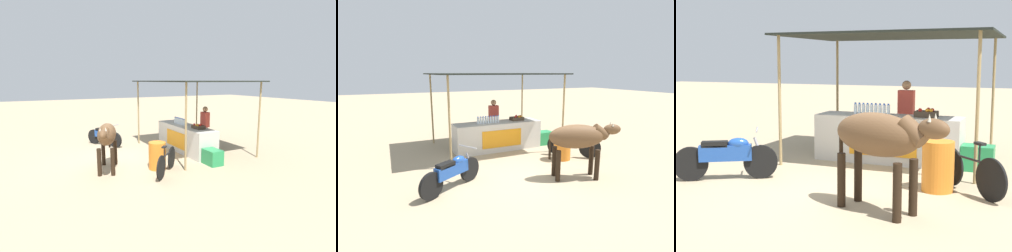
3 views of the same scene
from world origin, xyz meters
TOP-DOWN VIEW (x-y plane):
  - ground_plane at (0.00, 0.00)m, footprint 60.00×60.00m
  - stall_counter at (0.00, 2.20)m, footprint 3.00×0.82m
  - stall_awning at (0.00, 2.50)m, footprint 4.20×3.20m
  - water_bottle_row at (-0.35, 2.15)m, footprint 0.79×0.07m
  - fruit_crate at (0.78, 2.24)m, footprint 0.44×0.32m
  - vendor_behind_counter at (0.17, 2.95)m, footprint 0.34×0.22m
  - cooler_box at (1.81, 2.10)m, footprint 0.60×0.44m
  - water_barrel at (1.39, 0.38)m, footprint 0.51×0.51m
  - cow at (0.86, -0.97)m, footprint 1.83×0.97m
  - motorcycle_parked at (-2.17, -0.31)m, footprint 1.58×1.03m
  - bicycle_leaning at (1.88, 0.44)m, footprint 1.22×1.19m

SIDE VIEW (x-z plane):
  - ground_plane at x=0.00m, z-range 0.00..0.00m
  - cooler_box at x=1.81m, z-range 0.00..0.48m
  - bicycle_leaning at x=1.88m, z-range -0.08..0.77m
  - water_barrel at x=1.39m, z-range 0.00..0.81m
  - motorcycle_parked at x=-2.17m, z-range -0.02..0.88m
  - stall_counter at x=0.00m, z-range 0.00..0.96m
  - vendor_behind_counter at x=0.17m, z-range 0.02..1.67m
  - fruit_crate at x=0.78m, z-range 0.94..1.12m
  - cow at x=0.86m, z-range 0.32..1.75m
  - water_bottle_row at x=-0.35m, z-range 0.95..1.20m
  - stall_awning at x=0.00m, z-range 1.20..3.80m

